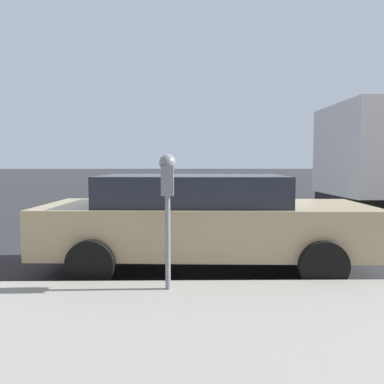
% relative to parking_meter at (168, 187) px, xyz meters
% --- Properties ---
extents(ground_plane, '(220.00, 220.00, 0.00)m').
position_rel_parking_meter_xyz_m(ground_plane, '(2.51, -0.50, -1.36)').
color(ground_plane, '#2B2B2D').
extents(parking_meter, '(0.21, 0.19, 1.56)m').
position_rel_parking_meter_xyz_m(parking_meter, '(0.00, 0.00, 0.00)').
color(parking_meter, gray).
rests_on(parking_meter, sidewalk).
extents(car_tan, '(2.13, 4.90, 1.45)m').
position_rel_parking_meter_xyz_m(car_tan, '(1.39, -0.46, -0.58)').
color(car_tan, tan).
rests_on(car_tan, ground_plane).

